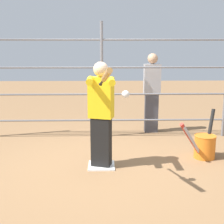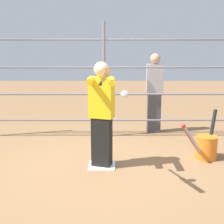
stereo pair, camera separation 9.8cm
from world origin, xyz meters
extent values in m
plane|color=olive|center=(0.00, 0.00, 0.00)|extent=(24.00, 24.00, 0.00)
cube|color=white|center=(0.00, 0.00, 0.01)|extent=(0.40, 0.40, 0.02)
cylinder|color=slate|center=(0.00, -1.60, 1.14)|extent=(0.06, 0.06, 2.28)
cylinder|color=slate|center=(0.00, -1.60, 0.34)|extent=(4.95, 0.04, 0.04)
cylinder|color=slate|center=(0.00, -1.60, 0.87)|extent=(4.95, 0.04, 0.04)
cylinder|color=slate|center=(0.00, -1.60, 1.40)|extent=(4.95, 0.04, 0.04)
cylinder|color=slate|center=(0.00, -1.60, 1.93)|extent=(4.95, 0.04, 0.04)
cube|color=black|center=(0.00, 0.00, 0.38)|extent=(0.32, 0.26, 0.77)
cube|color=yellow|center=(0.00, 0.00, 1.07)|extent=(0.39, 0.29, 0.60)
sphere|color=beige|center=(0.00, 0.00, 1.48)|extent=(0.22, 0.22, 0.22)
cylinder|color=yellow|center=(-0.15, 0.26, 1.34)|extent=(0.09, 0.43, 0.09)
cylinder|color=yellow|center=(0.15, 0.17, 1.34)|extent=(0.09, 0.43, 0.09)
sphere|color=black|center=(0.00, 0.43, 1.32)|extent=(0.05, 0.05, 0.05)
cylinder|color=black|center=(-0.02, 0.58, 1.37)|extent=(0.07, 0.33, 0.12)
cylinder|color=#B27F42|center=(-0.08, 0.98, 1.49)|extent=(0.13, 0.50, 0.21)
sphere|color=white|center=(-0.31, 0.78, 1.24)|extent=(0.10, 0.10, 0.10)
cylinder|color=orange|center=(-1.69, -0.33, 0.19)|extent=(0.34, 0.34, 0.38)
torus|color=orange|center=(-1.69, -0.33, 0.38)|extent=(0.35, 0.35, 0.01)
cylinder|color=#B2B2B7|center=(-1.44, -0.16, 0.33)|extent=(0.47, 0.35, 0.62)
cylinder|color=black|center=(-1.81, -0.47, 0.41)|extent=(0.22, 0.25, 0.76)
cylinder|color=red|center=(-1.42, -0.15, 0.35)|extent=(0.50, 0.37, 0.66)
cube|color=#3F3F47|center=(-1.05, -1.95, 0.41)|extent=(0.28, 0.17, 0.83)
cube|color=#99999E|center=(-1.05, -1.95, 1.14)|extent=(0.34, 0.19, 0.62)
sphere|color=tan|center=(-1.05, -1.95, 1.56)|extent=(0.21, 0.21, 0.21)
camera|label=1|loc=(-0.05, 4.52, 1.81)|focal=50.00mm
camera|label=2|loc=(-0.15, 4.52, 1.81)|focal=50.00mm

